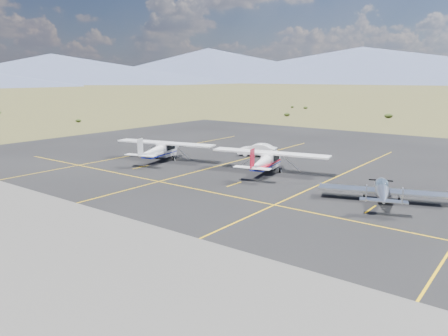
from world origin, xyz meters
TOP-DOWN VIEW (x-y plane):
  - ground at (0.00, 0.00)m, footprint 1600.00×1600.00m
  - apron at (0.00, 7.00)m, footprint 72.00×72.00m
  - aircraft_low_wing at (-1.18, -3.59)m, footprint 6.32×8.54m
  - aircraft_cessna at (1.80, 7.52)m, footprint 6.87×10.84m
  - aircraft_plain at (0.20, 19.11)m, footprint 7.02×10.91m
  - sedan at (8.69, 12.85)m, footprint 2.57×4.35m

SIDE VIEW (x-z plane):
  - ground at x=0.00m, z-range 0.00..0.00m
  - apron at x=0.00m, z-range -0.01..0.01m
  - sedan at x=8.69m, z-range 0.01..1.36m
  - aircraft_low_wing at x=-1.18m, z-range -0.04..1.83m
  - aircraft_cessna at x=1.80m, z-range -0.15..2.59m
  - aircraft_plain at x=0.20m, z-range -0.15..2.61m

